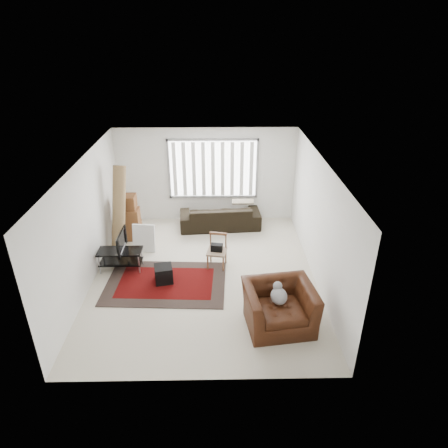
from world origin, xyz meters
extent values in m
plane|color=beige|center=(0.00, 0.00, 0.00)|extent=(6.00, 6.00, 0.00)
cube|color=white|center=(0.00, 0.00, 2.70)|extent=(5.00, 6.00, 0.02)
cube|color=white|center=(0.00, 3.00, 1.35)|extent=(5.00, 0.02, 2.70)
cube|color=white|center=(0.00, -3.00, 1.35)|extent=(5.00, 0.02, 2.70)
cube|color=white|center=(-2.50, 0.00, 1.35)|extent=(0.02, 6.00, 2.70)
cube|color=white|center=(2.50, 0.00, 1.35)|extent=(0.02, 6.00, 2.70)
cube|color=white|center=(0.20, 2.98, 1.55)|extent=(2.40, 0.01, 1.60)
cube|color=gray|center=(0.20, 2.96, 1.55)|extent=(2.52, 0.06, 1.72)
cube|color=white|center=(0.20, 2.92, 1.55)|extent=(2.40, 0.02, 1.55)
cube|color=black|center=(-0.85, -0.29, 0.01)|extent=(2.71, 1.88, 0.02)
cube|color=#4F0707|center=(-0.85, -0.29, 0.02)|extent=(2.14, 1.31, 0.00)
cube|color=black|center=(-1.95, 0.31, 0.48)|extent=(1.01, 0.45, 0.04)
cube|color=black|center=(-1.95, 0.31, 0.20)|extent=(0.97, 0.42, 0.03)
cylinder|color=#B2B2B7|center=(-2.40, 0.12, 0.25)|extent=(0.03, 0.03, 0.51)
cylinder|color=#B2B2B7|center=(-1.50, 0.12, 0.25)|extent=(0.03, 0.03, 0.51)
cylinder|color=#B2B2B7|center=(-2.40, 0.50, 0.25)|extent=(0.03, 0.03, 0.51)
cylinder|color=#B2B2B7|center=(-1.50, 0.50, 0.25)|extent=(0.03, 0.03, 0.51)
imported|color=black|center=(-1.95, 0.31, 0.74)|extent=(0.11, 0.82, 0.47)
cube|color=black|center=(-0.90, -0.23, 0.21)|extent=(0.45, 0.45, 0.38)
cube|color=brown|center=(-1.99, 1.84, 0.23)|extent=(0.50, 0.46, 0.46)
cube|color=brown|center=(-1.97, 1.81, 0.66)|extent=(0.46, 0.41, 0.41)
cube|color=brown|center=(-2.01, 1.86, 1.05)|extent=(0.41, 0.41, 0.36)
cube|color=silver|center=(-1.54, 1.17, 0.36)|extent=(0.58, 0.26, 0.71)
cylinder|color=olive|center=(-2.14, 1.42, 1.06)|extent=(0.52, 0.97, 2.12)
imported|color=black|center=(0.39, 2.45, 0.43)|extent=(2.29, 1.12, 0.86)
cube|color=#897159|center=(0.29, 0.38, 0.41)|extent=(0.51, 0.51, 0.05)
cylinder|color=brown|center=(0.08, 0.24, 0.20)|extent=(0.04, 0.04, 0.41)
cylinder|color=brown|center=(0.44, 0.17, 0.20)|extent=(0.04, 0.04, 0.41)
cylinder|color=brown|center=(0.14, 0.60, 0.20)|extent=(0.04, 0.04, 0.41)
cylinder|color=brown|center=(0.50, 0.53, 0.20)|extent=(0.04, 0.04, 0.41)
cube|color=brown|center=(0.33, 0.58, 0.78)|extent=(0.41, 0.11, 0.06)
cube|color=brown|center=(0.14, 0.61, 0.61)|extent=(0.05, 0.05, 0.41)
cube|color=brown|center=(0.51, 0.54, 0.61)|extent=(0.05, 0.05, 0.41)
cube|color=black|center=(0.29, 0.38, 0.52)|extent=(0.29, 0.20, 0.17)
imported|color=#3E1B0C|center=(1.46, -1.68, 0.48)|extent=(1.42, 1.28, 0.95)
ellipsoid|color=#59595B|center=(1.46, -1.68, 0.62)|extent=(0.30, 0.37, 0.24)
sphere|color=#59595B|center=(1.43, -1.50, 0.76)|extent=(0.18, 0.18, 0.18)
camera|label=1|loc=(0.31, -7.65, 5.19)|focal=32.00mm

